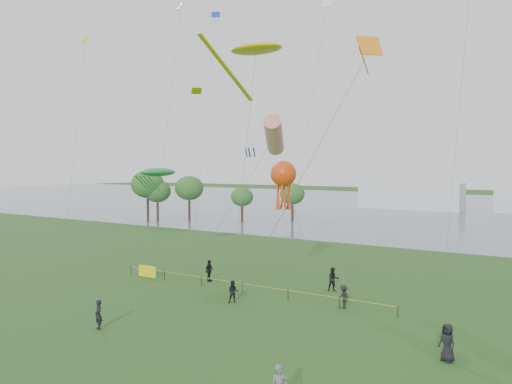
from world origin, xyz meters
The scene contains 17 objects.
ground_plane centered at (0.00, 0.00, 0.00)m, with size 400.00×400.00×0.00m, color #1A3D13.
lake centered at (0.00, 100.00, 0.02)m, with size 400.00×120.00×0.08m, color slate.
pavilion_left centered at (-12.00, 95.00, 3.00)m, with size 22.00×8.00×6.00m, color silver.
trees centered at (-38.17, 48.95, 5.67)m, with size 26.97×17.65×8.97m.
fence centered at (-9.13, 12.81, 0.55)m, with size 24.07×0.07×1.05m.
spectator_a centered at (-2.01, 10.14, 0.81)m, with size 0.78×0.61×1.61m, color black.
spectator_b centered at (5.16, 13.10, 0.81)m, with size 1.05×0.60×1.62m, color black.
spectator_c centered at (-7.57, 14.58, 0.91)m, with size 1.07×0.45×1.82m, color black.
spectator_d centered at (13.11, 7.11, 0.96)m, with size 0.94×0.61×1.92m, color black.
spectator_f centered at (-5.59, 1.16, 0.89)m, with size 0.65×0.42×1.77m, color black.
spectator_g centered at (2.68, 17.07, 0.93)m, with size 0.90×0.70×1.86m, color black.
kite_stingray centered at (-4.71, 17.35, 19.57)m, with size 4.80×9.98×20.03m.
kite_windsock centered at (-5.16, 21.35, 12.60)m, with size 7.21×8.29×14.45m.
kite_creature centered at (-17.41, 18.95, 9.10)m, with size 4.45×8.53×9.57m.
kite_octopus centered at (-1.43, 16.42, 9.06)m, with size 6.32×4.67×10.19m.
kite_delta centered at (7.87, 8.81, 15.81)m, with size 4.00×13.84×17.38m.
small_kites centered at (-3.43, 19.32, 23.21)m, with size 41.19×12.35×8.38m.
Camera 1 is at (18.00, -18.72, 9.80)m, focal length 35.00 mm.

